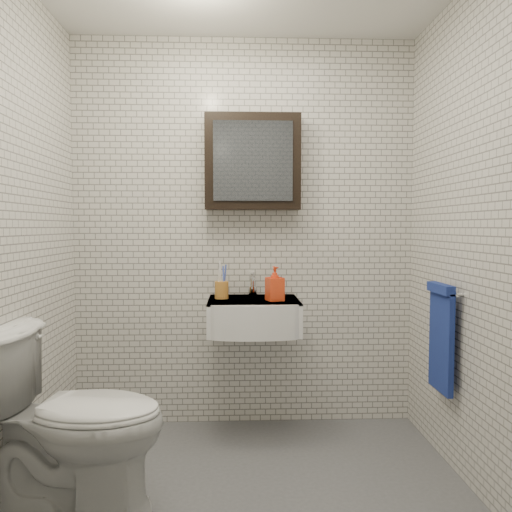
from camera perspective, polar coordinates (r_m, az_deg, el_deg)
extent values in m
cube|color=#52545A|center=(2.60, -0.84, -26.41)|extent=(2.20, 2.00, 0.01)
cube|color=silver|center=(3.25, -1.31, 2.60)|extent=(2.20, 0.02, 2.50)
cube|color=silver|center=(1.25, 0.26, 1.32)|extent=(2.20, 0.02, 2.50)
cube|color=silver|center=(2.48, -27.19, 1.98)|extent=(0.02, 2.00, 2.50)
cube|color=silver|center=(2.53, 24.90, 2.06)|extent=(0.02, 2.00, 2.50)
cube|color=white|center=(3.08, -0.29, -6.81)|extent=(0.55, 0.45, 0.20)
cylinder|color=silver|center=(3.08, -0.30, -5.13)|extent=(0.31, 0.31, 0.02)
cylinder|color=silver|center=(3.08, -0.30, -4.98)|extent=(0.04, 0.04, 0.01)
cube|color=white|center=(3.06, -0.29, -5.06)|extent=(0.55, 0.45, 0.01)
cylinder|color=silver|center=(3.22, -0.39, -4.01)|extent=(0.06, 0.06, 0.06)
cylinder|color=silver|center=(3.21, -0.39, -2.95)|extent=(0.03, 0.03, 0.08)
cylinder|color=silver|center=(3.15, -0.35, -2.53)|extent=(0.02, 0.12, 0.02)
cube|color=silver|center=(3.24, -0.41, -1.92)|extent=(0.02, 0.09, 0.01)
cube|color=black|center=(3.21, -0.39, 10.65)|extent=(0.60, 0.14, 0.60)
cube|color=#3F444C|center=(3.13, -0.34, 10.82)|extent=(0.49, 0.01, 0.49)
cylinder|color=silver|center=(2.85, 20.81, -3.78)|extent=(0.02, 0.30, 0.02)
cylinder|color=silver|center=(2.98, 20.19, -3.47)|extent=(0.04, 0.02, 0.02)
cylinder|color=silver|center=(2.74, 22.26, -4.09)|extent=(0.04, 0.02, 0.02)
cube|color=#204693|center=(2.89, 20.42, -9.10)|extent=(0.03, 0.26, 0.54)
cube|color=#204693|center=(2.84, 20.36, -3.49)|extent=(0.05, 0.26, 0.05)
cylinder|color=#C37F30|center=(3.09, -3.95, -3.89)|extent=(0.10, 0.10, 0.11)
cylinder|color=white|center=(3.07, -4.26, -2.63)|extent=(0.02, 0.03, 0.20)
cylinder|color=blue|center=(3.08, -3.72, -2.83)|extent=(0.02, 0.02, 0.18)
cylinder|color=white|center=(3.10, -4.05, -2.49)|extent=(0.02, 0.04, 0.21)
cylinder|color=blue|center=(3.10, -3.59, -2.69)|extent=(0.03, 0.04, 0.19)
imported|color=orange|center=(2.99, 2.16, -3.16)|extent=(0.12, 0.12, 0.21)
imported|color=white|center=(2.50, -20.36, -17.08)|extent=(0.88, 0.56, 0.86)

